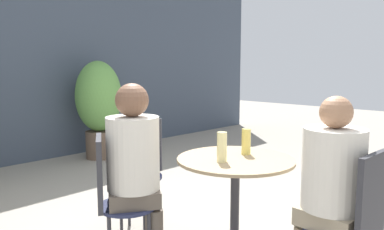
# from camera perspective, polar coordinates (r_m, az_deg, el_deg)

# --- Properties ---
(storefront_wall) EXTENTS (10.00, 0.06, 3.00)m
(storefront_wall) POSITION_cam_1_polar(r_m,az_deg,el_deg) (5.47, -26.63, 8.58)
(storefront_wall) COLOR #3D4756
(storefront_wall) RESTS_ON ground_plane
(cafe_table_near) EXTENTS (0.77, 0.77, 0.71)m
(cafe_table_near) POSITION_cam_1_polar(r_m,az_deg,el_deg) (2.54, 6.59, -10.20)
(cafe_table_near) COLOR #2D2D33
(cafe_table_near) RESTS_ON ground_plane
(bistro_chair_0) EXTENTS (0.41, 0.40, 0.89)m
(bistro_chair_0) POSITION_cam_1_polar(r_m,az_deg,el_deg) (2.40, -11.89, -11.59)
(bistro_chair_0) COLOR #232847
(bistro_chair_0) RESTS_ON ground_plane
(bistro_chair_1) EXTENTS (0.36, 0.36, 0.89)m
(bistro_chair_1) POSITION_cam_1_polar(r_m,az_deg,el_deg) (2.15, 23.53, -14.30)
(bistro_chair_1) COLOR #232847
(bistro_chair_1) RESTS_ON ground_plane
(bistro_chair_2) EXTENTS (0.41, 0.41, 0.89)m
(bistro_chair_2) POSITION_cam_1_polar(r_m,az_deg,el_deg) (3.06, -7.73, -7.33)
(bistro_chair_2) COLOR #232847
(bistro_chair_2) RESTS_ON ground_plane
(seated_person_0) EXTENTS (0.41, 0.40, 1.21)m
(seated_person_0) POSITION_cam_1_polar(r_m,az_deg,el_deg) (2.35, -8.60, -7.12)
(seated_person_0) COLOR brown
(seated_person_0) RESTS_ON ground_plane
(seated_person_1) EXTENTS (0.32, 0.33, 1.16)m
(seated_person_1) POSITION_cam_1_polar(r_m,az_deg,el_deg) (2.15, 20.27, -9.68)
(seated_person_1) COLOR gray
(seated_person_1) RESTS_ON ground_plane
(beer_glass_0) EXTENTS (0.06, 0.06, 0.18)m
(beer_glass_0) POSITION_cam_1_polar(r_m,az_deg,el_deg) (2.59, 8.25, -4.04)
(beer_glass_0) COLOR #DBC65B
(beer_glass_0) RESTS_ON cafe_table_near
(beer_glass_1) EXTENTS (0.06, 0.06, 0.19)m
(beer_glass_1) POSITION_cam_1_polar(r_m,az_deg,el_deg) (2.37, 4.58, -4.88)
(beer_glass_1) COLOR beige
(beer_glass_1) RESTS_ON cafe_table_near
(potted_plant_1) EXTENTS (0.65, 0.65, 1.40)m
(potted_plant_1) POSITION_cam_1_polar(r_m,az_deg,el_deg) (5.50, -14.03, 1.85)
(potted_plant_1) COLOR brown
(potted_plant_1) RESTS_ON ground_plane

